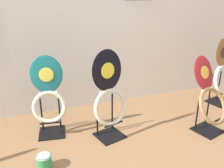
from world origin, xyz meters
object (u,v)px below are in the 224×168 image
Objects in this scene: toilet_seat_display_teal_sax at (49,98)px; toilet_seat_display_crimson_swirl at (209,98)px; toilet_seat_display_woodgrain at (223,74)px; toilet_seat_display_jazz_black at (109,97)px; paint_can at (44,161)px.

toilet_seat_display_teal_sax reaches higher than toilet_seat_display_crimson_swirl.
toilet_seat_display_jazz_black is at bearing -171.13° from toilet_seat_display_woodgrain.
toilet_seat_display_jazz_black is 1.10m from toilet_seat_display_crimson_swirl.
toilet_seat_display_crimson_swirl is at bearing -13.23° from toilet_seat_display_jazz_black.
toilet_seat_display_teal_sax is at bearing -179.88° from toilet_seat_display_woodgrain.
toilet_seat_display_jazz_black reaches higher than toilet_seat_display_woodgrain.
toilet_seat_display_teal_sax is at bearing 162.65° from toilet_seat_display_crimson_swirl.
toilet_seat_display_crimson_swirl is 1.82m from paint_can.
toilet_seat_display_jazz_black is 1.15× the size of toilet_seat_display_crimson_swirl.
toilet_seat_display_jazz_black is 0.87m from paint_can.
toilet_seat_display_crimson_swirl is at bearing -17.35° from toilet_seat_display_teal_sax.
toilet_seat_display_teal_sax is 6.38× the size of paint_can.
toilet_seat_display_teal_sax is 0.67m from paint_can.
toilet_seat_display_woodgrain reaches higher than toilet_seat_display_crimson_swirl.
paint_can is (-0.72, -0.29, -0.39)m from toilet_seat_display_jazz_black.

